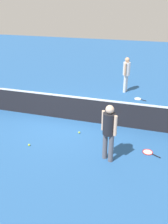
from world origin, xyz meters
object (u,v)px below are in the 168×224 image
player_near_side (109,129)px  tennis_ball_by_net (29,145)px  tennis_ball_baseline (79,132)px  tennis_racket_near_player (148,152)px  tennis_racket_far_player (138,99)px  player_far_side (126,72)px

player_near_side → tennis_ball_by_net: bearing=-179.4°
tennis_ball_by_net → tennis_ball_baseline: bearing=43.8°
tennis_racket_near_player → tennis_racket_far_player: (-0.71, 4.25, 0.00)m
player_near_side → tennis_ball_baseline: 1.97m
player_near_side → tennis_racket_near_player: 1.64m
tennis_racket_far_player → tennis_ball_baseline: 4.09m
tennis_ball_by_net → player_far_side: bearing=69.5°
player_near_side → tennis_racket_far_player: (0.40, 4.93, -1.00)m
player_near_side → player_far_side: size_ratio=1.00×
tennis_racket_far_player → tennis_ball_baseline: size_ratio=9.16×
tennis_racket_near_player → tennis_racket_far_player: same height
tennis_racket_near_player → player_near_side: bearing=-148.6°
player_near_side → tennis_ball_baseline: size_ratio=25.76×
tennis_racket_far_player → tennis_ball_baseline: (-1.64, -3.75, 0.02)m
tennis_ball_by_net → tennis_ball_baseline: 1.75m
player_far_side → tennis_ball_by_net: size_ratio=25.76×
tennis_ball_baseline → tennis_racket_near_player: bearing=-12.0°
tennis_racket_near_player → tennis_ball_baseline: tennis_ball_baseline is taller
player_near_side → tennis_ball_by_net: (-2.50, -0.03, -0.98)m
tennis_ball_baseline → player_near_side: bearing=-43.7°
tennis_ball_by_net → tennis_ball_baseline: (1.26, 1.21, 0.00)m
player_near_side → tennis_ball_baseline: player_near_side is taller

